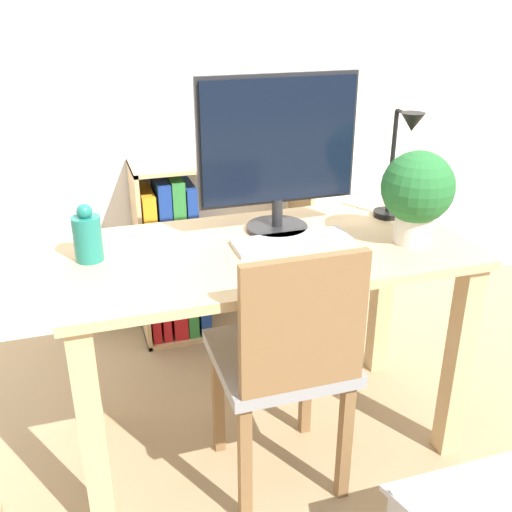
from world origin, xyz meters
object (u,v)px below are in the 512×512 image
(potted_plant, at_px, (417,192))
(chair, at_px, (287,359))
(vase, at_px, (87,236))
(desk_lamp, at_px, (402,156))
(bookshelf, at_px, (192,254))
(monitor, at_px, (278,147))
(keyboard, at_px, (293,242))

(potted_plant, xyz_separation_m, chair, (-0.48, -0.14, -0.43))
(vase, height_order, potted_plant, potted_plant)
(desk_lamp, relative_size, bookshelf, 0.47)
(potted_plant, distance_m, chair, 0.66)
(potted_plant, bearing_deg, chair, -163.50)
(monitor, relative_size, bookshelf, 0.65)
(bookshelf, bearing_deg, chair, -86.36)
(potted_plant, distance_m, bookshelf, 1.19)
(vase, distance_m, potted_plant, 1.02)
(chair, bearing_deg, bookshelf, 94.42)
(keyboard, relative_size, vase, 2.14)
(potted_plant, height_order, bookshelf, potted_plant)
(monitor, bearing_deg, chair, -104.42)
(chair, bearing_deg, desk_lamp, 32.66)
(potted_plant, bearing_deg, vase, 170.26)
(bookshelf, bearing_deg, desk_lamp, -51.44)
(keyboard, height_order, chair, chair)
(keyboard, distance_m, desk_lamp, 0.48)
(desk_lamp, bearing_deg, bookshelf, 128.56)
(monitor, bearing_deg, keyboard, -87.35)
(keyboard, distance_m, potted_plant, 0.42)
(vase, relative_size, desk_lamp, 0.46)
(desk_lamp, bearing_deg, vase, -179.47)
(keyboard, bearing_deg, chair, -113.22)
(monitor, relative_size, desk_lamp, 1.37)
(vase, xyz_separation_m, desk_lamp, (1.04, 0.01, 0.16))
(keyboard, height_order, vase, vase)
(chair, bearing_deg, potted_plant, 17.28)
(desk_lamp, distance_m, chair, 0.79)
(chair, xyz_separation_m, bookshelf, (-0.07, 1.06, -0.10))
(desk_lamp, distance_m, bookshelf, 1.11)
(monitor, height_order, keyboard, monitor)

